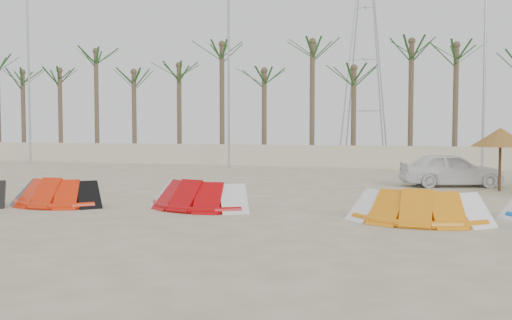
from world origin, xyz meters
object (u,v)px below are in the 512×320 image
(kite_red_right, at_px, (201,194))
(parasol_left, at_px, (501,137))
(kite_red_mid, at_px, (61,192))
(kite_orange, at_px, (418,205))
(car, at_px, (451,170))

(kite_red_right, xyz_separation_m, parasol_left, (8.88, 7.35, 1.58))
(kite_red_mid, distance_m, kite_red_right, 4.33)
(kite_red_right, distance_m, parasol_left, 11.63)
(kite_orange, distance_m, car, 9.30)
(kite_red_mid, relative_size, parasol_left, 1.27)
(kite_red_mid, bearing_deg, parasol_left, 31.53)
(kite_red_right, distance_m, kite_orange, 6.20)
(kite_red_right, bearing_deg, parasol_left, 39.59)
(car, bearing_deg, kite_orange, 157.17)
(kite_orange, bearing_deg, kite_red_right, 174.13)
(car, bearing_deg, kite_red_right, 123.65)
(kite_red_mid, height_order, kite_red_right, same)
(kite_red_right, distance_m, car, 11.22)
(kite_red_mid, height_order, car, car)
(kite_red_mid, relative_size, car, 0.75)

